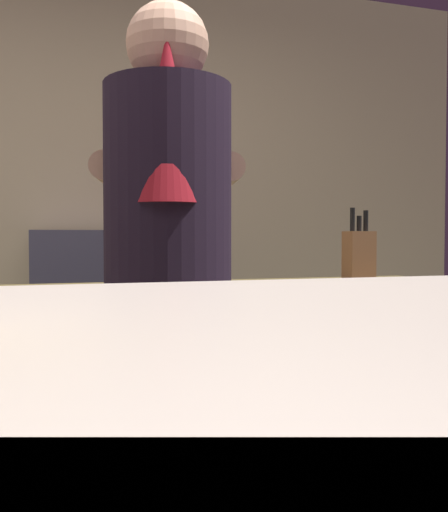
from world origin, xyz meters
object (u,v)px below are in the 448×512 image
Objects in this scene: chefs_knife at (225,286)px; bottle_vinegar at (144,218)px; knife_block at (359,257)px; bottle_soy at (163,213)px; bartender at (168,270)px.

bottle_vinegar is (-0.09, 1.39, 0.29)m from chefs_knife.
bottle_soy is at bearing 110.75° from knife_block.
knife_block is 1.10× the size of bottle_soy.
chefs_knife is (-0.51, 0.04, -0.10)m from knife_block.
bartender reaches higher than bottle_soy.
bartender is 7.00× the size of chefs_knife.
chefs_knife is 1.21× the size of bottle_vinegar.
bottle_vinegar reaches higher than knife_block.
chefs_knife is 1.31m from bottle_soy.
bartender reaches higher than chefs_knife.
bottle_vinegar is at bearing 129.86° from bottle_soy.
bottle_soy is at bearing -50.14° from bottle_vinegar.
bottle_soy reaches higher than bottle_vinegar.
bottle_vinegar is at bearing 113.55° from chefs_knife.
knife_block is at bearing 14.88° from chefs_knife.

